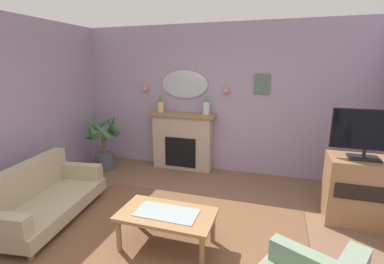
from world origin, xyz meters
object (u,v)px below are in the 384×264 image
object	(u,v)px
tv_cabinet	(358,190)
floral_couch	(40,197)
wall_sconce_left	(145,86)
tv_flatscreen	(367,133)
fireplace	(182,142)
framed_picture	(262,84)
mantel_vase_left	(161,104)
mantel_vase_right	(206,106)
coffee_table	(167,217)
wall_mirror	(184,85)
wall_sconce_right	(226,88)
potted_plant_corner_palm	(103,141)

from	to	relation	value
tv_cabinet	floral_couch	bearing A→B (deg)	-163.14
wall_sconce_left	tv_flatscreen	bearing A→B (deg)	-18.70
fireplace	wall_sconce_left	distance (m)	1.38
tv_flatscreen	framed_picture	bearing A→B (deg)	136.53
tv_cabinet	framed_picture	bearing A→B (deg)	136.98
mantel_vase_left	mantel_vase_right	size ratio (longest dim) A/B	0.92
mantel_vase_right	coffee_table	xyz separation A→B (m)	(0.18, -2.42, -0.95)
tv_flatscreen	mantel_vase_left	bearing A→B (deg)	161.06
fireplace	wall_sconce_left	world-z (taller)	wall_sconce_left
wall_mirror	wall_sconce_right	bearing A→B (deg)	-3.37
wall_sconce_left	floral_couch	size ratio (longest dim) A/B	0.08
tv_flatscreen	potted_plant_corner_palm	xyz separation A→B (m)	(-4.42, 0.65, -0.66)
wall_sconce_left	potted_plant_corner_palm	size ratio (longest dim) A/B	0.12
wall_mirror	fireplace	bearing A→B (deg)	-90.00
framed_picture	coffee_table	size ratio (longest dim) A/B	0.33
wall_sconce_right	coffee_table	xyz separation A→B (m)	(-0.17, -2.54, -1.28)
floral_couch	tv_flatscreen	distance (m)	4.40
wall_sconce_right	framed_picture	world-z (taller)	framed_picture
fireplace	coffee_table	xyz separation A→B (m)	(0.68, -2.45, -0.19)
mantel_vase_right	wall_sconce_right	size ratio (longest dim) A/B	2.86
potted_plant_corner_palm	tv_cabinet	bearing A→B (deg)	-8.09
mantel_vase_right	wall_sconce_left	size ratio (longest dim) A/B	2.86
wall_sconce_right	floral_couch	xyz separation A→B (m)	(-2.07, -2.50, -1.34)
mantel_vase_right	fireplace	bearing A→B (deg)	176.76
mantel_vase_right	floral_couch	world-z (taller)	mantel_vase_right
fireplace	potted_plant_corner_palm	distance (m)	1.60
mantel_vase_left	framed_picture	bearing A→B (deg)	5.27
wall_sconce_right	tv_flatscreen	world-z (taller)	wall_sconce_right
framed_picture	tv_cabinet	bearing A→B (deg)	-43.02
wall_sconce_left	wall_sconce_right	world-z (taller)	same
floral_couch	potted_plant_corner_palm	distance (m)	1.92
framed_picture	mantel_vase_right	bearing A→B (deg)	-169.80
fireplace	mantel_vase_left	xyz separation A→B (m)	(-0.45, -0.03, 0.75)
tv_flatscreen	coffee_table	bearing A→B (deg)	-150.34
mantel_vase_left	floral_couch	world-z (taller)	mantel_vase_left
mantel_vase_left	wall_sconce_right	bearing A→B (deg)	5.27
mantel_vase_left	wall_mirror	xyz separation A→B (m)	(0.45, 0.17, 0.39)
fireplace	wall_mirror	xyz separation A→B (m)	(-0.00, 0.14, 1.14)
mantel_vase_right	wall_mirror	world-z (taller)	wall_mirror
mantel_vase_right	coffee_table	bearing A→B (deg)	-85.76
wall_sconce_right	tv_flatscreen	distance (m)	2.45
mantel_vase_right	potted_plant_corner_palm	bearing A→B (deg)	-166.00
floral_couch	tv_cabinet	xyz separation A→B (m)	(4.12, 1.25, 0.13)
mantel_vase_left	coffee_table	bearing A→B (deg)	-64.96
mantel_vase_right	wall_sconce_right	distance (m)	0.49
tv_cabinet	potted_plant_corner_palm	bearing A→B (deg)	171.91
wall_mirror	floral_couch	distance (m)	3.15
mantel_vase_left	tv_flatscreen	size ratio (longest dim) A/B	0.44
coffee_table	tv_flatscreen	bearing A→B (deg)	29.66
wall_sconce_right	tv_cabinet	bearing A→B (deg)	-31.32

